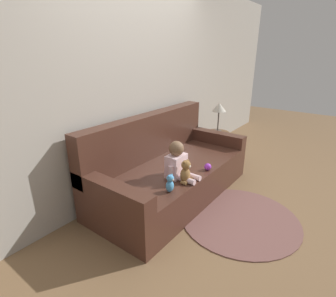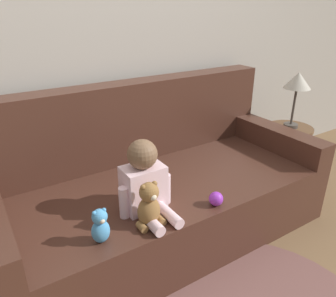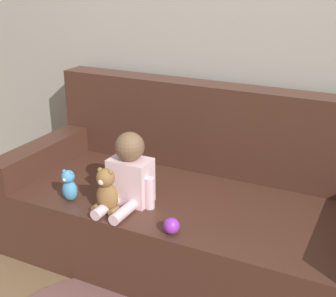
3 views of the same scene
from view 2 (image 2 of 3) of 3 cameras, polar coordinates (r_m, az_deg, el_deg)
name	(u,v)px [view 2 (image 2 of 3)]	position (r m, az deg, el deg)	size (l,w,h in m)	color
ground_plane	(163,232)	(2.32, -0.89, -14.29)	(12.00, 12.00, 0.00)	brown
wall_back	(116,25)	(2.32, -8.99, 20.42)	(8.00, 0.05, 2.60)	#ADA89E
couch	(157,188)	(2.19, -1.97, -6.85)	(2.12, 0.96, 0.96)	#47281E
person_baby	(145,182)	(1.72, -4.07, -5.81)	(0.31, 0.34, 0.40)	silver
teddy_bear_brown	(149,206)	(1.63, -3.31, -9.93)	(0.14, 0.11, 0.24)	olive
plush_toy_side	(100,226)	(1.57, -11.70, -13.10)	(0.09, 0.08, 0.18)	#4C9EDB
toy_ball	(216,199)	(1.83, 8.35, -8.67)	(0.08, 0.08, 0.08)	purple
side_table	(294,103)	(2.97, 21.12, 7.37)	(0.39, 0.39, 0.92)	brown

